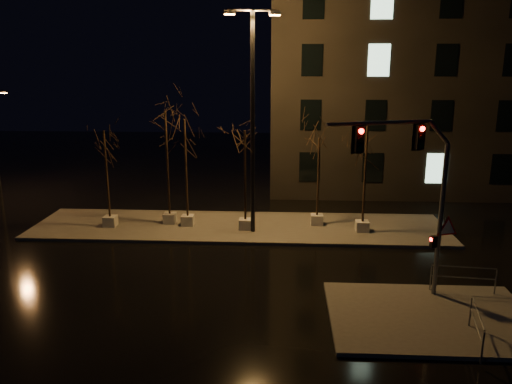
{
  "coord_description": "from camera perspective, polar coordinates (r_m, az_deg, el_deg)",
  "views": [
    {
      "loc": [
        2.32,
        -19.41,
        8.52
      ],
      "look_at": [
        1.08,
        2.98,
        2.8
      ],
      "focal_mm": 35.0,
      "sensor_mm": 36.0,
      "label": 1
    }
  ],
  "objects": [
    {
      "name": "sidewalk_corner",
      "position": [
        18.74,
        19.38,
        -13.35
      ],
      "size": [
        7.0,
        5.0,
        0.15
      ],
      "primitive_type": "cube",
      "color": "#4A4942",
      "rests_on": "ground"
    },
    {
      "name": "ground",
      "position": [
        21.33,
        -3.39,
        -9.27
      ],
      "size": [
        90.0,
        90.0,
        0.0
      ],
      "primitive_type": "plane",
      "color": "black",
      "rests_on": "ground"
    },
    {
      "name": "tree_0",
      "position": [
        26.96,
        -16.86,
        4.34
      ],
      "size": [
        1.8,
        1.8,
        5.25
      ],
      "color": "#B1AFA5",
      "rests_on": "median"
    },
    {
      "name": "median",
      "position": [
        26.88,
        -1.95,
        -4.01
      ],
      "size": [
        22.0,
        5.0,
        0.15
      ],
      "primitive_type": "cube",
      "color": "#4A4942",
      "rests_on": "ground"
    },
    {
      "name": "tree_1",
      "position": [
        26.64,
        -10.22,
        6.2
      ],
      "size": [
        1.8,
        1.8,
        6.22
      ],
      "color": "#B1AFA5",
      "rests_on": "median"
    },
    {
      "name": "tree_3",
      "position": [
        25.32,
        -1.27,
        4.48
      ],
      "size": [
        1.8,
        1.8,
        5.34
      ],
      "color": "#B1AFA5",
      "rests_on": "median"
    },
    {
      "name": "guard_rail_b",
      "position": [
        17.2,
        23.92,
        -13.51
      ],
      "size": [
        0.49,
        2.25,
        1.08
      ],
      "rotation": [
        0.0,
        0.0,
        1.37
      ],
      "color": "slate",
      "rests_on": "sidewalk_corner"
    },
    {
      "name": "tree_5",
      "position": [
        25.48,
        12.52,
        5.08
      ],
      "size": [
        1.8,
        1.8,
        5.84
      ],
      "color": "#B1AFA5",
      "rests_on": "median"
    },
    {
      "name": "guard_rail_a",
      "position": [
        20.61,
        22.61,
        -8.79
      ],
      "size": [
        2.38,
        0.29,
        1.03
      ],
      "rotation": [
        0.0,
        0.0,
        -0.1
      ],
      "color": "slate",
      "rests_on": "sidewalk_corner"
    },
    {
      "name": "tree_2",
      "position": [
        26.14,
        -8.1,
        5.51
      ],
      "size": [
        1.8,
        1.8,
        5.84
      ],
      "color": "#B1AFA5",
      "rests_on": "median"
    },
    {
      "name": "traffic_signal_mast",
      "position": [
        18.39,
        18.01,
        0.87
      ],
      "size": [
        5.14,
        1.76,
        6.58
      ],
      "rotation": [
        0.0,
        0.0,
        0.33
      ],
      "color": "slate",
      "rests_on": "sidewalk_corner"
    },
    {
      "name": "streetlight_main",
      "position": [
        24.67,
        -0.39,
        9.48
      ],
      "size": [
        2.7,
        1.0,
        10.91
      ],
      "rotation": [
        0.0,
        0.0,
        0.26
      ],
      "color": "black",
      "rests_on": "median"
    },
    {
      "name": "building",
      "position": [
        39.2,
        20.97,
        11.9
      ],
      "size": [
        25.0,
        12.0,
        15.0
      ],
      "primitive_type": "cube",
      "color": "black",
      "rests_on": "ground"
    },
    {
      "name": "tree_4",
      "position": [
        26.35,
        7.19,
        3.92
      ],
      "size": [
        1.8,
        1.8,
        4.83
      ],
      "color": "#B1AFA5",
      "rests_on": "median"
    }
  ]
}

